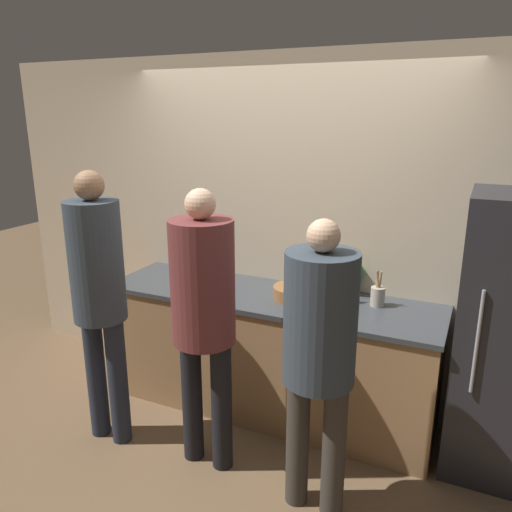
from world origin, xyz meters
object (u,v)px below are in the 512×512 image
refrigerator (511,339)px  utensil_crock (378,296)px  person_center (203,305)px  fruit_bowl (295,292)px  cup_red (180,285)px  bottle_clear (324,306)px  potted_plant (351,276)px  bottle_red (176,277)px  person_right (319,343)px  bottle_green (348,294)px  person_left (99,287)px

refrigerator → utensil_crock: bearing=173.3°
person_center → fruit_bowl: size_ratio=5.66×
cup_red → utensil_crock: bearing=13.3°
utensil_crock → bottle_clear: (-0.27, -0.34, 0.01)m
fruit_bowl → potted_plant: (0.33, 0.26, 0.09)m
person_center → fruit_bowl: (0.30, 0.75, -0.12)m
refrigerator → bottle_clear: bearing=-167.5°
bottle_clear → bottle_red: bearing=173.1°
person_center → person_right: (0.75, -0.08, -0.06)m
person_center → bottle_red: 0.92m
bottle_red → potted_plant: (1.27, 0.35, 0.07)m
fruit_bowl → refrigerator: bearing=0.2°
person_right → bottle_red: person_right is taller
fruit_bowl → bottle_red: size_ratio=2.14×
bottle_red → cup_red: bottle_red is taller
person_center → potted_plant: bearing=57.9°
refrigerator → person_center: (-1.68, -0.75, 0.21)m
refrigerator → bottle_clear: (-1.09, -0.24, 0.12)m
fruit_bowl → bottle_green: size_ratio=1.90×
person_right → bottle_clear: (-0.16, 0.59, -0.03)m
person_center → utensil_crock: size_ratio=7.16×
person_left → fruit_bowl: (1.04, 0.81, -0.14)m
person_left → bottle_red: size_ratio=12.63×
bottle_green → bottle_red: bearing=-172.9°
refrigerator → person_center: size_ratio=0.99×
person_right → bottle_green: size_ratio=10.20×
fruit_bowl → bottle_red: bottle_red is taller
potted_plant → refrigerator: bearing=-13.8°
person_right → cup_red: bearing=154.2°
person_right → fruit_bowl: size_ratio=5.37×
refrigerator → person_left: bearing=-161.4°
fruit_bowl → cup_red: bearing=-164.8°
utensil_crock → potted_plant: same height
cup_red → person_center: bearing=-45.7°
refrigerator → person_center: person_center is taller
cup_red → bottle_green: bearing=13.9°
person_center → potted_plant: person_center is taller
utensil_crock → bottle_red: bearing=-172.6°
person_center → potted_plant: size_ratio=7.17×
fruit_bowl → person_right: bearing=-61.9°
person_right → bottle_clear: 0.61m
person_left → cup_red: size_ratio=20.25×
person_left → person_center: bearing=4.8°
bottle_red → bottle_clear: size_ratio=0.73×
utensil_crock → bottle_green: (-0.20, -0.03, -0.01)m
bottle_red → potted_plant: bearing=15.6°
person_right → bottle_red: size_ratio=11.51×
person_left → utensil_crock: bearing=29.6°
person_right → bottle_red: bearing=151.9°
person_left → person_right: person_left is taller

